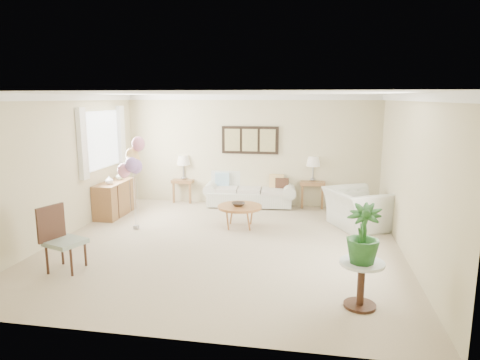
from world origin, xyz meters
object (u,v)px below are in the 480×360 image
(sofa, at_px, (250,192))
(accent_chair, at_px, (61,237))
(armchair, at_px, (357,209))
(balloon_cluster, at_px, (133,160))
(coffee_table, at_px, (240,207))

(sofa, relative_size, accent_chair, 2.25)
(armchair, relative_size, balloon_cluster, 0.65)
(armchair, distance_m, accent_chair, 5.41)
(sofa, xyz_separation_m, balloon_cluster, (-1.93, -2.26, 1.05))
(sofa, bearing_deg, coffee_table, -88.01)
(coffee_table, xyz_separation_m, armchair, (2.29, 0.40, -0.03))
(armchair, bearing_deg, sofa, 32.60)
(sofa, xyz_separation_m, accent_chair, (-2.18, -4.36, 0.20))
(accent_chair, bearing_deg, balloon_cluster, 83.24)
(balloon_cluster, bearing_deg, accent_chair, -96.76)
(coffee_table, relative_size, accent_chair, 0.89)
(sofa, bearing_deg, accent_chair, -116.56)
(sofa, height_order, balloon_cluster, balloon_cluster)
(accent_chair, bearing_deg, armchair, 33.10)
(armchair, xyz_separation_m, accent_chair, (-4.53, -2.95, 0.13))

